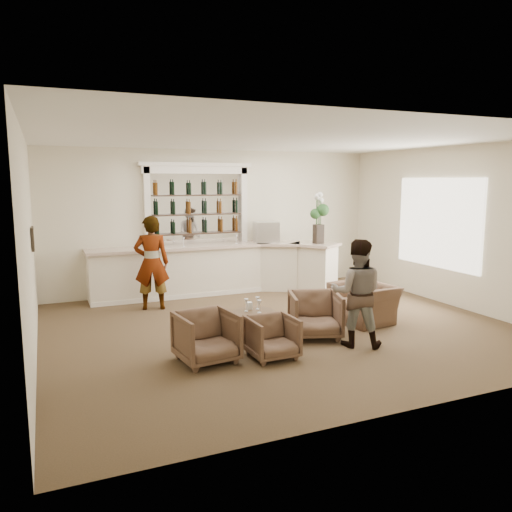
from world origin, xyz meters
The scene contains 19 objects.
ground centered at (0.00, 0.00, 0.00)m, with size 8.00×8.00×0.00m, color brown.
room_shell centered at (0.16, 0.71, 2.34)m, with size 8.04×7.02×3.32m.
bar_counter centered at (-0.16, 3.00, 0.57)m, with size 5.72×1.80×1.14m.
back_bar_alcove centered at (-0.50, 3.41, 2.03)m, with size 2.64×0.25×3.00m.
cocktail_table centered at (-0.73, -0.50, 0.25)m, with size 0.68×0.68×0.50m, color #4B3420.
sommelier centered at (-1.83, 2.20, 0.96)m, with size 0.70×0.46×1.91m, color gray.
guest centered at (0.67, -1.34, 0.85)m, with size 0.83×0.64×1.70m, color gray.
armchair_left centered at (-1.73, -1.11, 0.37)m, with size 0.79×0.82×0.74m, color brown.
armchair_center centered at (-0.79, -1.33, 0.31)m, with size 0.67×0.69×0.63m, color brown.
armchair_right centered at (0.29, -0.71, 0.38)m, with size 0.81×0.84×0.76m, color brown.
armchair_far centered at (1.59, -0.25, 0.35)m, with size 1.08×0.94×0.70m, color brown.
espresso_machine centered at (1.08, 3.03, 1.38)m, with size 0.55×0.46×0.48m, color silver.
flower_vase centered at (2.10, 2.32, 1.80)m, with size 0.31×0.31×1.18m.
wine_glass_bar_left centered at (-0.95, 3.02, 1.25)m, with size 0.07×0.07×0.21m, color white, non-canonical shape.
wine_glass_bar_right centered at (0.31, 3.03, 1.25)m, with size 0.07×0.07×0.21m, color white, non-canonical shape.
wine_glass_tbl_a centered at (-0.85, -0.47, 0.60)m, with size 0.07×0.07×0.21m, color white, non-canonical shape.
wine_glass_tbl_b centered at (-0.63, -0.42, 0.60)m, with size 0.07×0.07×0.21m, color white, non-canonical shape.
wine_glass_tbl_c centered at (-0.69, -0.63, 0.60)m, with size 0.07×0.07×0.21m, color white, non-canonical shape.
napkin_holder centered at (-0.75, -0.36, 0.56)m, with size 0.08×0.08×0.12m, color white.
Camera 1 is at (-3.79, -7.74, 2.60)m, focal length 35.00 mm.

